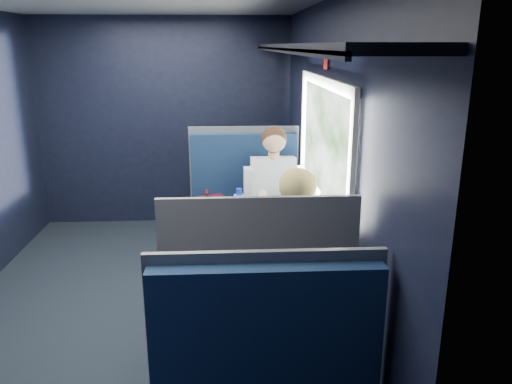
{
  "coord_description": "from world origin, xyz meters",
  "views": [
    {
      "loc": [
        0.7,
        -3.52,
        1.99
      ],
      "look_at": [
        0.9,
        0.0,
        0.95
      ],
      "focal_mm": 35.0,
      "sensor_mm": 36.0,
      "label": 1
    }
  ],
  "objects": [
    {
      "name": "seat_row_front",
      "position": [
        0.85,
        1.8,
        0.41
      ],
      "size": [
        1.04,
        0.51,
        1.16
      ],
      "color": "#0E1E3E",
      "rests_on": "ground"
    },
    {
      "name": "cup",
      "position": [
        1.33,
        0.44,
        0.78
      ],
      "size": [
        0.07,
        0.07,
        0.09
      ],
      "primitive_type": "cylinder",
      "color": "white",
      "rests_on": "table"
    },
    {
      "name": "seat_bay_far",
      "position": [
        0.85,
        -0.87,
        0.41
      ],
      "size": [
        1.04,
        0.62,
        1.26
      ],
      "color": "#0E1E3E",
      "rests_on": "ground"
    },
    {
      "name": "table",
      "position": [
        1.03,
        0.0,
        0.66
      ],
      "size": [
        0.62,
        1.0,
        0.74
      ],
      "color": "#54565E",
      "rests_on": "ground"
    },
    {
      "name": "bottle_small",
      "position": [
        1.28,
        0.31,
        0.85
      ],
      "size": [
        0.07,
        0.07,
        0.24
      ],
      "color": "silver",
      "rests_on": "table"
    },
    {
      "name": "laptop",
      "position": [
        1.37,
        0.05,
        0.8
      ],
      "size": [
        0.29,
        0.33,
        0.21
      ],
      "color": "silver",
      "rests_on": "table"
    },
    {
      "name": "woman",
      "position": [
        1.1,
        -0.71,
        0.73
      ],
      "size": [
        0.53,
        0.56,
        1.32
      ],
      "color": "black",
      "rests_on": "ground"
    },
    {
      "name": "room_shell",
      "position": [
        0.02,
        0.0,
        1.48
      ],
      "size": [
        3.0,
        4.4,
        2.4
      ],
      "color": "black",
      "rests_on": "ground"
    },
    {
      "name": "seat_bay_near",
      "position": [
        0.84,
        0.87,
        0.42
      ],
      "size": [
        1.06,
        0.62,
        1.26
      ],
      "color": "#0E1E3E",
      "rests_on": "ground"
    },
    {
      "name": "man",
      "position": [
        1.1,
        0.7,
        0.72
      ],
      "size": [
        0.53,
        0.56,
        1.32
      ],
      "color": "black",
      "rests_on": "ground"
    },
    {
      "name": "papers",
      "position": [
        1.01,
        0.05,
        0.74
      ],
      "size": [
        0.67,
        0.91,
        0.01
      ],
      "primitive_type": "cube",
      "rotation": [
        0.0,
        0.0,
        -0.09
      ],
      "color": "white",
      "rests_on": "table"
    },
    {
      "name": "ground",
      "position": [
        0.0,
        0.0,
        -0.01
      ],
      "size": [
        2.8,
        4.2,
        0.01
      ],
      "primitive_type": "cube",
      "color": "black"
    }
  ]
}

